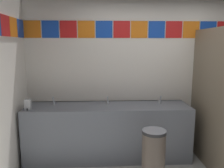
# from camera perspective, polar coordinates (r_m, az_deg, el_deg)

# --- Properties ---
(wall_back) EXTENTS (4.30, 0.09, 2.63)m
(wall_back) POSITION_cam_1_polar(r_m,az_deg,el_deg) (3.98, 10.55, 2.48)
(wall_back) COLOR silver
(wall_back) RESTS_ON ground_plane
(vanity_counter) EXTENTS (2.57, 0.62, 0.87)m
(vanity_counter) POSITION_cam_1_polar(r_m,az_deg,el_deg) (3.76, -1.05, -11.62)
(vanity_counter) COLOR slate
(vanity_counter) RESTS_ON ground_plane
(faucet_left) EXTENTS (0.04, 0.10, 0.14)m
(faucet_left) POSITION_cam_1_polar(r_m,az_deg,el_deg) (3.78, -14.28, -4.24)
(faucet_left) COLOR silver
(faucet_left) RESTS_ON vanity_counter
(faucet_center) EXTENTS (0.04, 0.10, 0.14)m
(faucet_center) POSITION_cam_1_polar(r_m,az_deg,el_deg) (3.70, -1.11, -4.22)
(faucet_center) COLOR silver
(faucet_center) RESTS_ON vanity_counter
(faucet_right) EXTENTS (0.04, 0.10, 0.14)m
(faucet_right) POSITION_cam_1_polar(r_m,az_deg,el_deg) (3.82, 11.89, -3.98)
(faucet_right) COLOR silver
(faucet_right) RESTS_ON vanity_counter
(soap_dispenser) EXTENTS (0.09, 0.09, 0.16)m
(soap_dispenser) POSITION_cam_1_polar(r_m,az_deg,el_deg) (3.59, -20.21, -4.85)
(soap_dispenser) COLOR #B7BABF
(soap_dispenser) RESTS_ON vanity_counter
(trash_bin) EXTENTS (0.31, 0.31, 0.74)m
(trash_bin) POSITION_cam_1_polar(r_m,az_deg,el_deg) (3.18, 10.27, -17.46)
(trash_bin) COLOR brown
(trash_bin) RESTS_ON ground_plane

